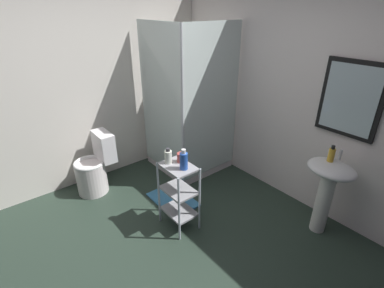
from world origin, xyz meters
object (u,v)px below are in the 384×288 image
Objects in this scene: bath_mat at (173,199)px; storage_cart at (179,191)px; pedestal_sink at (328,183)px; shampoo_bottle_blue at (184,161)px; lotion_bottle_white at (168,156)px; hand_soap_bottle at (331,155)px; toilet at (95,169)px; shower_stall at (188,139)px; rinse_cup at (181,158)px.

storage_cart is at bearing -25.77° from bath_mat.
pedestal_sink reaches higher than storage_cart.
shampoo_bottle_blue is (-0.90, -1.09, 0.25)m from pedestal_sink.
lotion_bottle_white is at bearing -133.71° from pedestal_sink.
bath_mat is (-0.28, 0.23, -0.80)m from lotion_bottle_white.
pedestal_sink is at bearing -21.28° from hand_soap_bottle.
toilet is at bearing -143.87° from hand_soap_bottle.
rinse_cup is at bearing -41.76° from shower_stall.
storage_cart is at bearing 20.15° from toilet.
bath_mat is at bearing 141.15° from lotion_bottle_white.
rinse_cup is (-0.13, 0.06, -0.04)m from shampoo_bottle_blue.
toilet is 1.05m from bath_mat.
toilet is 1.44m from shampoo_bottle_blue.
rinse_cup is (-1.03, -1.03, 0.21)m from pedestal_sink.
storage_cart is 3.53× the size of shampoo_bottle_blue.
shower_stall reaches higher than hand_soap_bottle.
pedestal_sink is 2.67m from toilet.
shampoo_bottle_blue is at bearing -39.92° from shower_stall.
hand_soap_bottle reaches higher than shampoo_bottle_blue.
lotion_bottle_white is 1.64× the size of rinse_cup.
hand_soap_bottle is at bearing 158.72° from pedestal_sink.
storage_cart is (1.18, 0.43, 0.12)m from toilet.
toilet is 1.03× the size of storage_cart.
hand_soap_bottle is at bearing 46.71° from rinse_cup.
pedestal_sink is 1.74m from bath_mat.
rinse_cup is (0.83, -0.74, 0.32)m from shower_stall.
hand_soap_bottle is 1.44m from rinse_cup.
shower_stall reaches higher than rinse_cup.
toilet is 3.62× the size of shampoo_bottle_blue.
rinse_cup is at bearing 23.86° from toilet.
hand_soap_bottle is (-0.04, 0.02, 0.30)m from pedestal_sink.
shower_stall is at bearing -171.15° from pedestal_sink.
pedestal_sink reaches higher than bath_mat.
lotion_bottle_white is at bearing -120.78° from rinse_cup.
lotion_bottle_white is 0.27× the size of bath_mat.
lotion_bottle_white is at bearing -47.90° from shower_stall.
lotion_bottle_white is at bearing 20.24° from toilet.
shower_stall is 12.54× the size of lotion_bottle_white.
pedestal_sink is 5.08× the size of lotion_bottle_white.
lotion_bottle_white is 0.13m from rinse_cup.
shampoo_bottle_blue is 0.20m from lotion_bottle_white.
hand_soap_bottle is 1.84m from bath_mat.
lotion_bottle_white is at bearing -38.85° from bath_mat.
shampoo_bottle_blue is (0.96, -0.80, 0.37)m from shower_stall.
shower_stall reaches higher than pedestal_sink.
storage_cart is 0.40m from shampoo_bottle_blue.
toilet is at bearing -141.82° from bath_mat.
shower_stall reaches higher than storage_cart.
shower_stall is 1.30m from shampoo_bottle_blue.
shower_stall is 2.63× the size of toilet.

